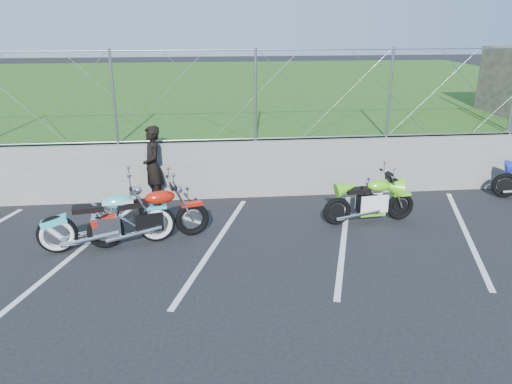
{
  "coord_description": "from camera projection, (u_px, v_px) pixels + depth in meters",
  "views": [
    {
      "loc": [
        -0.12,
        -7.28,
        3.94
      ],
      "look_at": [
        0.78,
        1.3,
        0.87
      ],
      "focal_mm": 35.0,
      "sensor_mm": 36.0,
      "label": 1
    }
  ],
  "objects": [
    {
      "name": "sportbike_green",
      "position": [
        371.0,
        202.0,
        9.92
      ],
      "size": [
        1.92,
        0.68,
        0.99
      ],
      "rotation": [
        0.0,
        0.0,
        0.1
      ],
      "color": "black",
      "rests_on": "ground"
    },
    {
      "name": "cruiser_turquoise",
      "position": [
        109.0,
        222.0,
        8.84
      ],
      "size": [
        2.38,
        0.75,
        1.19
      ],
      "rotation": [
        0.0,
        0.0,
        0.18
      ],
      "color": "black",
      "rests_on": "ground"
    },
    {
      "name": "person_standing",
      "position": [
        153.0,
        166.0,
        10.7
      ],
      "size": [
        0.59,
        0.73,
        1.75
      ],
      "primitive_type": "imported",
      "rotation": [
        0.0,
        0.0,
        -1.27
      ],
      "color": "black",
      "rests_on": "ground"
    },
    {
      "name": "parking_lines",
      "position": [
        280.0,
        241.0,
        9.21
      ],
      "size": [
        18.29,
        4.31,
        0.01
      ],
      "color": "silver",
      "rests_on": "ground"
    },
    {
      "name": "grass_field",
      "position": [
        206.0,
        99.0,
        20.59
      ],
      "size": [
        30.0,
        20.0,
        1.3
      ],
      "primitive_type": "cube",
      "color": "#234D14",
      "rests_on": "ground"
    },
    {
      "name": "ground",
      "position": [
        217.0,
        270.0,
        8.15
      ],
      "size": [
        90.0,
        90.0,
        0.0
      ],
      "primitive_type": "plane",
      "color": "black",
      "rests_on": "ground"
    },
    {
      "name": "naked_orange",
      "position": [
        151.0,
        217.0,
        9.05
      ],
      "size": [
        2.17,
        0.81,
        1.1
      ],
      "rotation": [
        0.0,
        0.0,
        0.26
      ],
      "color": "black",
      "rests_on": "ground"
    },
    {
      "name": "retaining_wall",
      "position": [
        211.0,
        170.0,
        11.22
      ],
      "size": [
        30.0,
        0.22,
        1.3
      ],
      "primitive_type": "cube",
      "color": "slate",
      "rests_on": "ground"
    },
    {
      "name": "chain_link_fence",
      "position": [
        209.0,
        96.0,
        10.66
      ],
      "size": [
        28.0,
        0.03,
        2.0
      ],
      "color": "gray",
      "rests_on": "retaining_wall"
    }
  ]
}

